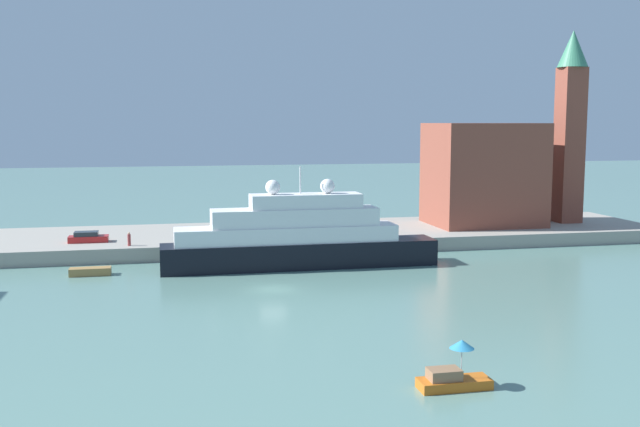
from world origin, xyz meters
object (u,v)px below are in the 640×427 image
person_figure (129,239)px  parked_car (88,238)px  small_motorboat (453,375)px  work_barge (90,272)px  large_yacht (297,238)px  bell_tower (570,118)px  harbor_building (483,174)px  mooring_bollard (262,238)px

person_figure → parked_car: bearing=142.7°
small_motorboat → work_barge: 45.14m
large_yacht → small_motorboat: size_ratio=6.91×
bell_tower → harbor_building: bearing=178.7°
small_motorboat → large_yacht: bearing=93.6°
small_motorboat → work_barge: size_ratio=1.05×
small_motorboat → work_barge: bearing=121.9°
work_barge → bell_tower: (62.69, 15.21, 15.69)m
large_yacht → parked_car: 25.44m
small_motorboat → mooring_bollard: small_motorboat is taller
small_motorboat → parked_car: (-25.01, 49.52, 1.42)m
harbor_building → person_figure: (-46.55, -7.97, -6.16)m
bell_tower → person_figure: bell_tower is taller
small_motorboat → parked_car: 55.49m
harbor_building → work_barge: bearing=-162.8°
small_motorboat → parked_car: size_ratio=0.96×
harbor_building → bell_tower: bell_tower is taller
harbor_building → person_figure: harbor_building is taller
harbor_building → mooring_bollard: (-31.51, -8.53, -6.43)m
person_figure → mooring_bollard: 15.05m
work_barge → parked_car: 11.40m
parked_car → mooring_bollard: (19.84, -4.21, -0.09)m
harbor_building → parked_car: size_ratio=3.16×
bell_tower → mooring_bollard: 46.89m
parked_car → mooring_bollard: 20.28m
harbor_building → bell_tower: 14.58m
large_yacht → person_figure: (-17.84, 7.92, -0.77)m
bell_tower → mooring_bollard: bell_tower is taller
large_yacht → bell_tower: size_ratio=1.13×
work_barge → person_figure: size_ratio=2.65×
small_motorboat → mooring_bollard: size_ratio=4.81×
work_barge → mooring_bollard: mooring_bollard is taller
harbor_building → bell_tower: size_ratio=0.54×
bell_tower → parked_car: 65.46m
work_barge → bell_tower: bell_tower is taller
harbor_building → mooring_bollard: harbor_building is taller
large_yacht → parked_car: (-22.64, 11.58, -0.95)m
small_motorboat → person_figure: person_figure is taller
harbor_building → person_figure: 47.63m
bell_tower → work_barge: bearing=-166.4°
harbor_building → parked_car: 51.92m
parked_car → mooring_bollard: bearing=-12.0°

